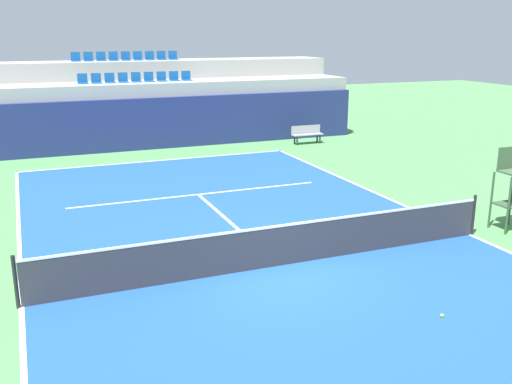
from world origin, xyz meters
The scene contains 16 objects.
ground_plane centered at (0.00, 0.00, 0.00)m, with size 80.00×80.00×0.00m, color #4C8C4C.
court_surface centered at (0.00, 0.00, 0.01)m, with size 11.00×24.00×0.01m, color #1E4C99.
baseline_far centered at (0.00, 11.95, 0.01)m, with size 11.00×0.10×0.00m, color white.
sideline_left centered at (-5.45, 0.00, 0.01)m, with size 0.10×24.00×0.00m, color white.
sideline_right centered at (5.45, 0.00, 0.01)m, with size 0.10×24.00×0.00m, color white.
service_line_far centered at (0.00, 6.40, 0.01)m, with size 8.26×0.10×0.00m, color white.
centre_service_line centered at (0.00, 3.20, 0.01)m, with size 0.10×6.40×0.00m, color white.
back_wall centered at (0.00, 14.54, 1.15)m, with size 20.70×0.30×2.29m, color navy.
stands_tier_lower centered at (0.00, 15.89, 1.44)m, with size 20.70×2.40×2.89m, color #9E9E99.
stands_tier_upper centered at (0.00, 18.29, 1.87)m, with size 20.70×2.40×3.75m, color #9E9E99.
seating_row_lower centered at (0.00, 15.98, 3.01)m, with size 5.20×0.44×0.44m.
seating_row_upper centered at (0.00, 18.38, 3.87)m, with size 5.20×0.44×0.44m.
tennis_net centered at (0.00, 0.00, 0.51)m, with size 11.08×0.08×1.07m.
umpire_chair centered at (6.70, 0.06, 1.19)m, with size 0.76×0.66×2.20m.
player_bench centered at (7.34, 13.06, 0.51)m, with size 1.50×0.40×0.85m.
tennis_ball_0 centered at (1.77, -3.38, 0.04)m, with size 0.07×0.07×0.07m, color #CCE033.
Camera 1 is at (-5.09, -11.07, 5.12)m, focal length 40.62 mm.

